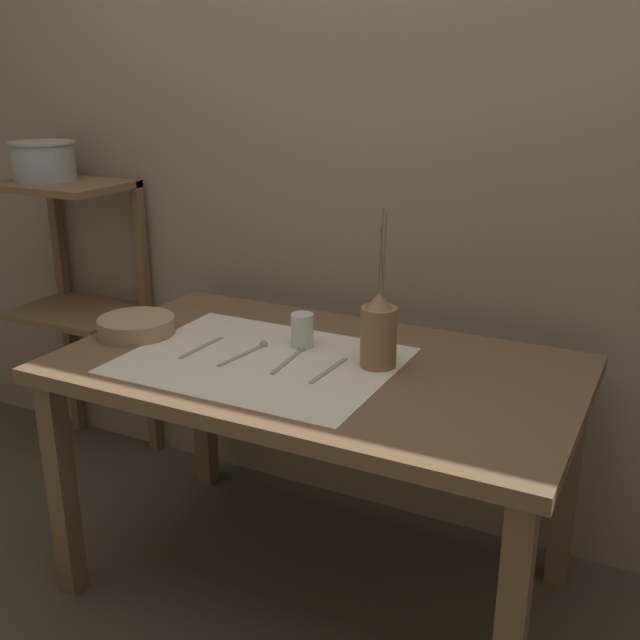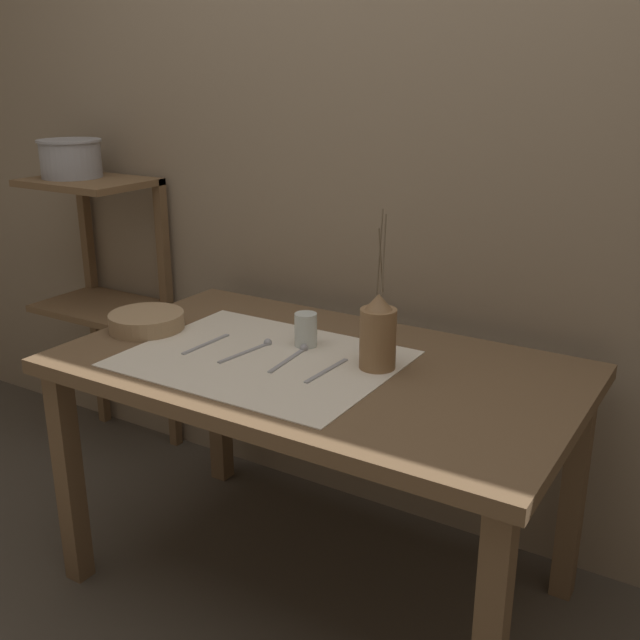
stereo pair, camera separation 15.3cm
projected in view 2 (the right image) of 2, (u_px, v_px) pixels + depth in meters
The scene contains 13 objects.
ground_plane at pixel (317, 583), 2.21m from camera, with size 12.00×12.00×0.00m, color #473F35.
stone_wall_back at pixel (406, 155), 2.24m from camera, with size 7.00×0.06×2.40m.
wooden_table at pixel (317, 391), 2.02m from camera, with size 1.37×0.80×0.71m.
wooden_shelf_unit at pixel (105, 265), 2.82m from camera, with size 0.44×0.33×1.07m.
linen_cloth at pixel (262, 358), 2.01m from camera, with size 0.71×0.55×0.00m.
pitcher_with_flowers at pixel (378, 334), 1.92m from camera, with size 0.09×0.09×0.42m.
wooden_bowl at pixel (147, 321), 2.23m from camera, with size 0.22×0.22×0.05m.
glass_tumbler_near at pixel (306, 330), 2.08m from camera, with size 0.06×0.06×0.09m.
fork_inner at pixel (206, 344), 2.10m from camera, with size 0.02×0.19×0.00m.
spoon_inner at pixel (259, 347), 2.08m from camera, with size 0.04×0.20×0.02m.
spoon_outer at pixel (298, 353), 2.03m from camera, with size 0.03×0.20×0.02m.
fork_outer at pixel (327, 371), 1.92m from camera, with size 0.02×0.19×0.00m.
metal_pot_large at pixel (71, 157), 2.70m from camera, with size 0.23×0.23×0.14m.
Camera 2 is at (0.98, -1.57, 1.45)m, focal length 42.00 mm.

